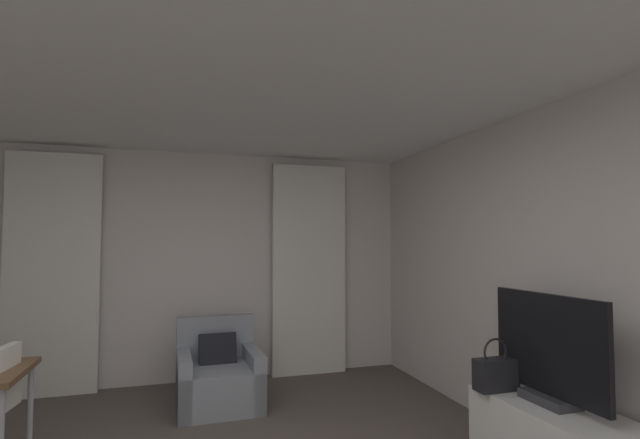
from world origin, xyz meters
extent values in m
cube|color=silver|center=(0.00, 3.03, 1.30)|extent=(5.12, 0.06, 2.60)
cube|color=silver|center=(2.53, 0.00, 1.30)|extent=(0.06, 6.12, 2.60)
cube|color=white|center=(0.00, 0.00, 2.63)|extent=(5.12, 6.12, 0.06)
cube|color=silver|center=(-1.38, 2.90, 1.25)|extent=(0.90, 0.06, 2.50)
cube|color=silver|center=(1.38, 2.90, 1.25)|extent=(0.90, 0.06, 2.50)
cube|color=gray|center=(0.25, 2.11, 0.19)|extent=(0.79, 0.84, 0.38)
cube|color=gray|center=(0.24, 2.44, 0.60)|extent=(0.77, 0.16, 0.42)
cube|color=gray|center=(0.58, 2.11, 0.26)|extent=(0.14, 0.82, 0.52)
cube|color=gray|center=(-0.07, 2.10, 0.26)|extent=(0.14, 0.82, 0.52)
cube|color=black|center=(0.25, 2.23, 0.48)|extent=(0.37, 0.21, 0.37)
cylinder|color=#99999E|center=(-1.13, 1.34, 0.35)|extent=(0.04, 0.04, 0.70)
cube|color=silver|center=(-1.22, 1.07, 0.71)|extent=(0.10, 0.36, 0.34)
cube|color=#333338|center=(2.19, 0.02, 0.55)|extent=(0.20, 0.36, 0.06)
cube|color=black|center=(2.19, 0.02, 0.90)|extent=(0.04, 0.93, 0.65)
cube|color=black|center=(2.04, 0.35, 0.63)|extent=(0.30, 0.14, 0.22)
torus|color=black|center=(2.04, 0.35, 0.79)|extent=(0.20, 0.02, 0.20)
camera|label=1|loc=(-0.13, -2.46, 1.56)|focal=25.81mm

